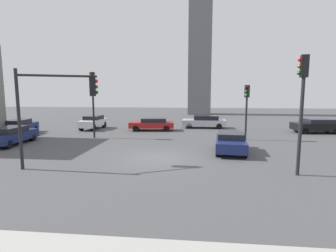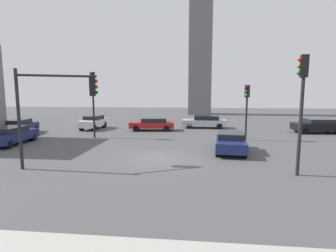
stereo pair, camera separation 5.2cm
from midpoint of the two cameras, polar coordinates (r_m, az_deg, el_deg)
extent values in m
plane|color=#4C4C4F|center=(15.64, -2.29, -7.06)|extent=(104.02, 104.02, 0.00)
cylinder|color=black|center=(22.14, 17.01, 2.81)|extent=(0.16, 0.16, 4.51)
cube|color=black|center=(22.08, 17.19, 7.36)|extent=(0.45, 0.45, 1.00)
sphere|color=#4C0F0C|center=(21.90, 17.00, 8.15)|extent=(0.20, 0.20, 0.20)
sphere|color=#594714|center=(21.89, 16.97, 7.37)|extent=(0.20, 0.20, 0.20)
sphere|color=green|center=(21.89, 16.94, 6.58)|extent=(0.20, 0.20, 0.20)
cylinder|color=black|center=(14.93, -30.00, 1.17)|extent=(0.16, 0.16, 5.08)
cylinder|color=black|center=(14.64, -23.04, 10.19)|extent=(3.55, 1.72, 0.12)
cube|color=black|center=(14.60, -16.30, 8.32)|extent=(0.42, 0.42, 1.00)
sphere|color=red|center=(14.62, -15.55, 9.53)|extent=(0.20, 0.20, 0.20)
sphere|color=#594714|center=(14.61, -15.51, 8.35)|extent=(0.20, 0.20, 0.20)
sphere|color=#14471E|center=(14.61, -15.47, 7.17)|extent=(0.20, 0.20, 0.20)
cylinder|color=black|center=(13.42, 27.41, 1.83)|extent=(0.16, 0.16, 5.59)
cube|color=black|center=(13.43, 28.00, 11.63)|extent=(0.37, 0.37, 1.00)
sphere|color=red|center=(13.42, 27.23, 12.96)|extent=(0.20, 0.20, 0.20)
sphere|color=#594714|center=(13.39, 27.15, 11.69)|extent=(0.20, 0.20, 0.20)
sphere|color=#14471E|center=(13.37, 27.07, 10.41)|extent=(0.20, 0.20, 0.20)
cylinder|color=black|center=(23.07, -16.10, 4.39)|extent=(0.16, 0.16, 5.61)
cube|color=black|center=(23.07, -16.30, 10.11)|extent=(0.45, 0.45, 1.00)
sphere|color=#4C0F0C|center=(22.92, -16.07, 10.89)|extent=(0.20, 0.20, 0.20)
sphere|color=#594714|center=(22.90, -16.04, 10.15)|extent=(0.20, 0.20, 0.20)
sphere|color=green|center=(22.89, -16.02, 9.40)|extent=(0.20, 0.20, 0.20)
cube|color=black|center=(28.87, 30.06, -0.11)|extent=(4.43, 2.26, 0.67)
cube|color=black|center=(28.92, 30.50, 0.91)|extent=(2.52, 1.90, 0.45)
cylinder|color=black|center=(27.53, 28.10, -1.02)|extent=(0.60, 0.39, 0.58)
cylinder|color=black|center=(28.99, 26.70, -0.55)|extent=(0.60, 0.39, 0.58)
cylinder|color=black|center=(30.32, 31.75, -0.55)|extent=(0.60, 0.39, 0.58)
cube|color=maroon|center=(26.76, -3.53, 0.30)|extent=(4.70, 2.37, 0.57)
cube|color=black|center=(26.69, -3.05, 1.29)|extent=(2.69, 1.94, 0.44)
cylinder|color=black|center=(26.16, -7.02, -0.54)|extent=(0.66, 0.41, 0.63)
cylinder|color=black|center=(27.73, -6.60, -0.09)|extent=(0.66, 0.41, 0.63)
cylinder|color=black|center=(25.95, -0.24, -0.55)|extent=(0.66, 0.41, 0.63)
cylinder|color=black|center=(27.53, -0.21, -0.09)|extent=(0.66, 0.41, 0.63)
cube|color=silver|center=(28.85, -16.14, 0.69)|extent=(1.86, 4.03, 0.68)
cube|color=black|center=(28.97, -16.02, 1.77)|extent=(1.56, 2.29, 0.45)
cylinder|color=black|center=(27.40, -16.05, -0.36)|extent=(0.33, 0.70, 0.68)
cylinder|color=black|center=(28.00, -18.53, -0.29)|extent=(0.33, 0.70, 0.68)
cylinder|color=black|center=(29.82, -13.86, 0.32)|extent=(0.33, 0.70, 0.68)
cylinder|color=black|center=(30.37, -16.18, 0.37)|extent=(0.33, 0.70, 0.68)
cube|color=navy|center=(17.44, 13.73, -3.74)|extent=(2.25, 4.21, 0.62)
cube|color=black|center=(17.55, 13.75, -2.05)|extent=(1.85, 2.42, 0.43)
cylinder|color=black|center=(16.21, 16.58, -5.80)|extent=(0.39, 0.61, 0.58)
cylinder|color=black|center=(16.14, 11.15, -5.69)|extent=(0.39, 0.61, 0.58)
cylinder|color=black|center=(18.89, 15.86, -3.92)|extent=(0.39, 0.61, 0.58)
cylinder|color=black|center=(18.83, 11.22, -3.81)|extent=(0.39, 0.61, 0.58)
cube|color=navy|center=(22.86, -31.22, -1.94)|extent=(2.09, 4.58, 0.66)
cube|color=black|center=(22.60, -31.62, -0.74)|extent=(1.76, 2.60, 0.45)
cylinder|color=black|center=(24.57, -30.67, -2.10)|extent=(0.36, 0.60, 0.58)
cylinder|color=black|center=(23.78, -27.64, -2.19)|extent=(0.36, 0.60, 0.58)
cylinder|color=black|center=(21.25, -31.74, -3.51)|extent=(0.36, 0.60, 0.58)
cube|color=#ADB2B7|center=(28.88, 8.02, 0.79)|extent=(4.72, 1.96, 0.60)
cube|color=black|center=(28.83, 8.51, 1.79)|extent=(2.64, 1.72, 0.50)
cylinder|color=black|center=(28.10, 4.79, 0.03)|extent=(0.63, 0.35, 0.63)
cylinder|color=black|center=(29.69, 4.86, 0.43)|extent=(0.63, 0.35, 0.63)
cylinder|color=black|center=(28.23, 11.32, -0.05)|extent=(0.63, 0.35, 0.63)
cylinder|color=black|center=(29.81, 11.04, 0.35)|extent=(0.63, 0.35, 0.63)
cube|color=navy|center=(28.16, -29.98, -0.24)|extent=(2.27, 4.36, 0.64)
cube|color=black|center=(27.92, -30.26, 0.76)|extent=(1.84, 2.51, 0.47)
cylinder|color=black|center=(29.79, -29.86, -0.49)|extent=(0.40, 0.68, 0.65)
cylinder|color=black|center=(29.10, -27.33, -0.49)|extent=(0.40, 0.68, 0.65)
cylinder|color=black|center=(27.36, -32.72, -1.30)|extent=(0.40, 0.68, 0.65)
cylinder|color=black|center=(26.61, -30.03, -1.33)|extent=(0.40, 0.68, 0.65)
cube|color=slate|center=(49.06, 7.24, 21.38)|extent=(3.99, 3.99, 31.61)
camera|label=1|loc=(0.03, -89.92, 0.01)|focal=27.56mm
camera|label=2|loc=(0.03, 90.08, -0.01)|focal=27.56mm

